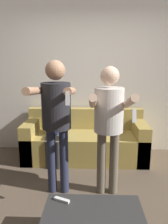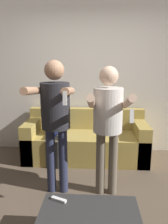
# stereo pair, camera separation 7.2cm
# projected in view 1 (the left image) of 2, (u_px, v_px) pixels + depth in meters

# --- Properties ---
(ground_plane) EXTENTS (14.00, 14.00, 0.00)m
(ground_plane) POSITION_uv_depth(u_px,v_px,m) (94.00, 214.00, 2.39)
(ground_plane) COLOR brown
(wall_back) EXTENTS (6.40, 0.06, 2.70)m
(wall_back) POSITION_uv_depth(u_px,v_px,m) (93.00, 77.00, 3.90)
(wall_back) COLOR silver
(wall_back) RESTS_ON ground_plane
(couch) EXTENTS (2.02, 0.77, 0.82)m
(couch) POSITION_uv_depth(u_px,v_px,m) (85.00, 141.00, 3.74)
(couch) COLOR #AD9347
(couch) RESTS_ON ground_plane
(person_standing_left) EXTENTS (0.46, 0.72, 1.65)m
(person_standing_left) POSITION_uv_depth(u_px,v_px,m) (56.00, 113.00, 2.56)
(person_standing_left) COLOR #282D47
(person_standing_left) RESTS_ON ground_plane
(person_standing_right) EXTENTS (0.46, 0.73, 1.58)m
(person_standing_right) POSITION_uv_depth(u_px,v_px,m) (109.00, 117.00, 2.55)
(person_standing_right) COLOR #6B6051
(person_standing_right) RESTS_ON ground_plane
(person_seated) EXTENTS (0.33, 0.54, 1.20)m
(person_seated) POSITION_uv_depth(u_px,v_px,m) (55.00, 122.00, 3.53)
(person_seated) COLOR #383838
(person_seated) RESTS_ON ground_plane
(coffee_table) EXTENTS (0.87, 0.50, 0.37)m
(coffee_table) POSITION_uv_depth(u_px,v_px,m) (93.00, 216.00, 1.88)
(coffee_table) COLOR #2D2D2D
(coffee_table) RESTS_ON ground_plane
(remote_on_table) EXTENTS (0.15, 0.09, 0.02)m
(remote_on_table) POSITION_uv_depth(u_px,v_px,m) (62.00, 200.00, 2.01)
(remote_on_table) COLOR white
(remote_on_table) RESTS_ON coffee_table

